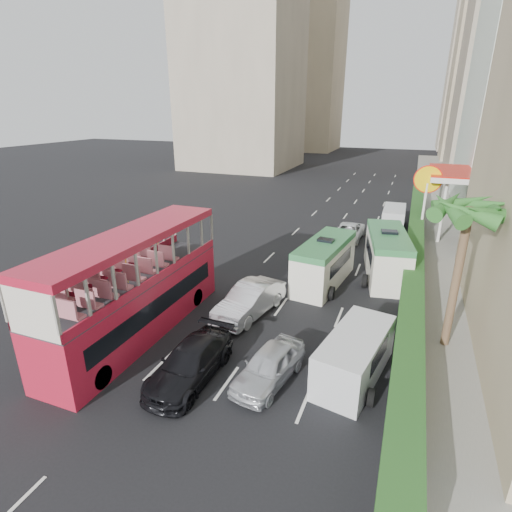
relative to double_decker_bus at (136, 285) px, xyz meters
The scene contains 19 objects.
ground_plane 6.51m from the double_decker_bus, ahead, with size 200.00×200.00×0.00m, color black.
double_decker_bus is the anchor object (origin of this frame).
car_silver_lane_a 6.16m from the double_decker_bus, 40.08° to the left, with size 1.73×4.95×1.63m, color silver.
car_silver_lane_b 7.65m from the double_decker_bus, ahead, with size 1.65×4.10×1.40m, color silver.
car_black 5.30m from the double_decker_bus, 28.44° to the right, with size 2.00×4.93×1.43m, color black.
van_asset 19.91m from the double_decker_bus, 69.00° to the left, with size 2.11×4.58×1.27m, color silver.
minibus_near 11.49m from the double_decker_bus, 51.81° to the left, with size 2.08×6.23×2.76m, color silver.
minibus_far 15.65m from the double_decker_bus, 47.46° to the left, with size 2.21×6.64×2.94m, color silver.
panel_van_near 10.35m from the double_decker_bus, ahead, with size 1.92×4.80×1.92m, color silver.
panel_van_far 25.68m from the double_decker_bus, 66.29° to the left, with size 1.86×4.64×1.86m, color silver.
sidewalk 29.26m from the double_decker_bus, 59.04° to the left, with size 6.00×120.00×0.18m, color #99968C.
kerb_wall 18.66m from the double_decker_bus, 48.93° to the left, with size 0.30×44.00×1.00m, color silver.
hedge 18.60m from the double_decker_bus, 48.93° to the left, with size 1.10×44.00×0.70m, color #2D6626.
palm_tree 14.39m from the double_decker_bus, 16.16° to the left, with size 0.36×0.36×6.40m, color brown.
shell_station 28.02m from the double_decker_bus, 55.18° to the left, with size 6.50×8.00×5.50m, color silver.
tower_far_a 87.36m from the double_decker_bus, 74.33° to the left, with size 14.00×14.00×44.00m, color tan.
tower_far_b 107.94m from the double_decker_bus, 77.53° to the left, with size 14.00×14.00×40.00m, color #B1A28B.
tower_left_a 62.45m from the double_decker_bus, 108.12° to the left, with size 18.00×18.00×52.00m, color #B1A28B.
tower_left_b 93.68m from the double_decker_bus, 100.08° to the left, with size 16.00×16.00×46.00m, color tan.
Camera 1 is at (5.50, -13.83, 10.38)m, focal length 28.00 mm.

